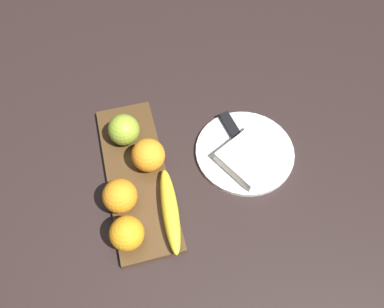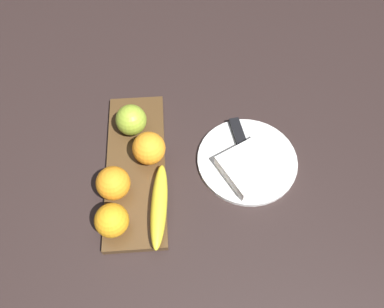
# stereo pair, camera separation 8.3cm
# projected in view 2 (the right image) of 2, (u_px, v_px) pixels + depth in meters

# --- Properties ---
(ground_plane) EXTENTS (2.40, 2.40, 0.00)m
(ground_plane) POSITION_uv_depth(u_px,v_px,m) (151.00, 161.00, 0.88)
(ground_plane) COLOR black
(fruit_tray) EXTENTS (0.40, 0.13, 0.02)m
(fruit_tray) POSITION_uv_depth(u_px,v_px,m) (136.00, 166.00, 0.86)
(fruit_tray) COLOR #4E361D
(fruit_tray) RESTS_ON ground_plane
(apple) EXTENTS (0.07, 0.07, 0.07)m
(apple) POSITION_uv_depth(u_px,v_px,m) (131.00, 120.00, 0.88)
(apple) COLOR #90AC30
(apple) RESTS_ON fruit_tray
(banana) EXTENTS (0.19, 0.05, 0.03)m
(banana) POSITION_uv_depth(u_px,v_px,m) (159.00, 205.00, 0.78)
(banana) COLOR yellow
(banana) RESTS_ON fruit_tray
(orange_near_apple) EXTENTS (0.07, 0.07, 0.07)m
(orange_near_apple) POSITION_uv_depth(u_px,v_px,m) (148.00, 149.00, 0.83)
(orange_near_apple) COLOR orange
(orange_near_apple) RESTS_ON fruit_tray
(orange_near_banana) EXTENTS (0.07, 0.07, 0.07)m
(orange_near_banana) POSITION_uv_depth(u_px,v_px,m) (113.00, 183.00, 0.79)
(orange_near_banana) COLOR orange
(orange_near_banana) RESTS_ON fruit_tray
(orange_center) EXTENTS (0.07, 0.07, 0.07)m
(orange_center) POSITION_uv_depth(u_px,v_px,m) (112.00, 220.00, 0.75)
(orange_center) COLOR orange
(orange_center) RESTS_ON fruit_tray
(dinner_plate) EXTENTS (0.23, 0.23, 0.01)m
(dinner_plate) POSITION_uv_depth(u_px,v_px,m) (247.00, 160.00, 0.87)
(dinner_plate) COLOR white
(dinner_plate) RESTS_ON ground_plane
(folded_napkin) EXTENTS (0.15, 0.16, 0.03)m
(folded_napkin) POSITION_uv_depth(u_px,v_px,m) (250.00, 167.00, 0.84)
(folded_napkin) COLOR white
(folded_napkin) RESTS_ON dinner_plate
(knife) EXTENTS (0.18, 0.05, 0.01)m
(knife) POSITION_uv_depth(u_px,v_px,m) (240.00, 140.00, 0.89)
(knife) COLOR silver
(knife) RESTS_ON dinner_plate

